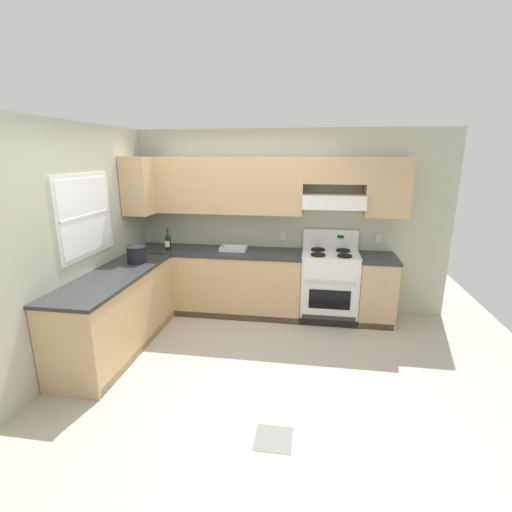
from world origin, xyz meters
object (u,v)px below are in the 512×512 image
object	(u,v)px
wine_bottle	(168,241)
bucket	(136,254)
stove	(329,285)
bowl	(233,249)

from	to	relation	value
wine_bottle	bucket	world-z (taller)	wine_bottle
stove	wine_bottle	size ratio (longest dim) A/B	3.73
bowl	bucket	world-z (taller)	bucket
stove	wine_bottle	xyz separation A→B (m)	(-2.24, -0.10, 0.56)
bowl	bucket	bearing A→B (deg)	-143.46
wine_bottle	bucket	xyz separation A→B (m)	(-0.15, -0.66, -0.02)
wine_bottle	bowl	size ratio (longest dim) A/B	0.89
bowl	bucket	distance (m)	1.32
wine_bottle	bowl	xyz separation A→B (m)	(0.90, 0.12, -0.11)
bucket	bowl	bearing A→B (deg)	36.54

